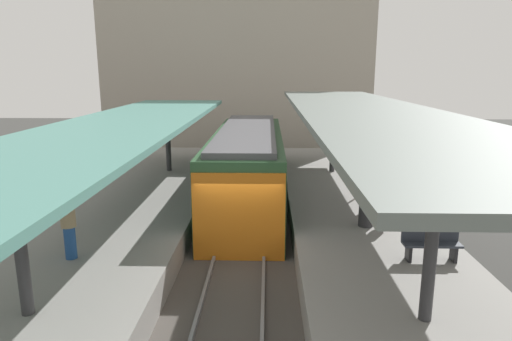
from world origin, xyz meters
name	(u,v)px	position (x,y,z in m)	size (l,w,h in m)	color
ground_plane	(240,259)	(0.00, 0.00, 0.00)	(80.00, 80.00, 0.00)	#383835
platform_left	(115,242)	(-3.80, 0.00, 0.50)	(4.40, 28.00, 1.00)	gray
platform_right	(367,245)	(3.80, 0.00, 0.50)	(4.40, 28.00, 1.00)	gray
track_ballast	(240,256)	(0.00, 0.00, 0.10)	(3.20, 28.00, 0.20)	#4C4742
rail_near_side	(216,250)	(-0.72, 0.00, 0.27)	(0.08, 28.00, 0.14)	slate
rail_far_side	(264,251)	(0.72, 0.00, 0.27)	(0.08, 28.00, 0.14)	slate
commuter_train	(248,167)	(0.00, 5.17, 1.73)	(2.78, 11.48, 3.10)	#2D5633
canopy_left	(122,126)	(-3.80, 1.40, 3.87)	(4.18, 21.00, 2.98)	#333335
canopy_right	(364,112)	(3.80, 1.40, 4.34)	(4.18, 21.00, 3.46)	#333335
platform_bench	(431,242)	(4.85, -2.15, 1.46)	(1.40, 0.41, 0.86)	black
platform_sign	(360,154)	(4.14, 3.36, 2.62)	(0.90, 0.08, 2.21)	#262628
litter_bin	(366,213)	(3.78, 0.26, 1.40)	(0.44, 0.44, 0.80)	#2D2D30
passenger_near_bench	(69,225)	(-4.08, -2.31, 1.88)	(0.36, 0.36, 1.69)	navy
passenger_mid_platform	(391,195)	(4.60, 0.66, 1.86)	(0.36, 0.36, 1.65)	#7A337A
passenger_far_end	(378,181)	(4.60, 2.33, 1.90)	(0.36, 0.36, 1.73)	#232328
station_building_backdrop	(239,71)	(-1.30, 20.00, 5.50)	(18.00, 6.00, 11.00)	#A89E8E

